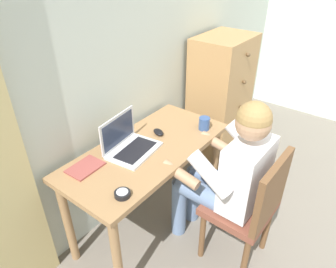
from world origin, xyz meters
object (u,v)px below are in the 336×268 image
object	(u,v)px
person_seated	(227,172)
coffee_mug	(204,123)
chair	(250,205)
desk_clock	(122,194)
notebook_pad	(85,167)
computer_mouse	(158,132)
desk	(148,162)
laptop	(129,144)
dresser	(220,101)

from	to	relation	value
person_seated	coffee_mug	bearing A→B (deg)	51.82
chair	desk_clock	world-z (taller)	chair
coffee_mug	person_seated	bearing A→B (deg)	-128.18
desk_clock	notebook_pad	xyz separation A→B (m)	(0.03, 0.35, -0.01)
person_seated	computer_mouse	size ratio (longest dim) A/B	12.08
notebook_pad	person_seated	bearing A→B (deg)	-52.36
desk	person_seated	world-z (taller)	person_seated
desk	notebook_pad	world-z (taller)	notebook_pad
person_seated	coffee_mug	xyz separation A→B (m)	(0.27, 0.35, 0.11)
person_seated	computer_mouse	distance (m)	0.58
notebook_pad	coffee_mug	size ratio (longest dim) A/B	1.75
laptop	notebook_pad	xyz separation A→B (m)	(-0.31, 0.08, -0.05)
desk_clock	chair	bearing A→B (deg)	-40.25
desk	person_seated	size ratio (longest dim) A/B	1.02
coffee_mug	chair	bearing A→B (deg)	-117.46
computer_mouse	laptop	bearing A→B (deg)	-163.12
chair	desk_clock	bearing A→B (deg)	139.75
coffee_mug	notebook_pad	bearing A→B (deg)	158.56
person_seated	laptop	world-z (taller)	person_seated
notebook_pad	chair	bearing A→B (deg)	-59.05
dresser	person_seated	xyz separation A→B (m)	(-1.00, -0.61, 0.06)
chair	coffee_mug	xyz separation A→B (m)	(0.28, 0.53, 0.29)
laptop	notebook_pad	world-z (taller)	laptop
laptop	coffee_mug	world-z (taller)	laptop
person_seated	computer_mouse	world-z (taller)	person_seated
notebook_pad	coffee_mug	xyz separation A→B (m)	(0.84, -0.33, 0.04)
desk	dresser	size ratio (longest dim) A/B	0.99
desk_clock	coffee_mug	distance (m)	0.88
laptop	computer_mouse	distance (m)	0.28
coffee_mug	desk_clock	bearing A→B (deg)	-178.59
chair	laptop	distance (m)	0.88
dresser	laptop	distance (m)	1.27
desk	desk_clock	world-z (taller)	desk_clock
notebook_pad	dresser	bearing A→B (deg)	-4.93
laptop	desk_clock	bearing A→B (deg)	-141.19
dresser	desk_clock	distance (m)	1.63
dresser	coffee_mug	bearing A→B (deg)	-160.20
dresser	desk_clock	size ratio (longest dim) A/B	13.75
dresser	laptop	bearing A→B (deg)	-179.62
chair	laptop	size ratio (longest dim) A/B	2.41
dresser	chair	distance (m)	1.28
chair	desk_clock	xyz separation A→B (m)	(-0.60, 0.51, 0.26)
desk	chair	bearing A→B (deg)	-76.33
computer_mouse	desk_clock	distance (m)	0.66
computer_mouse	desk_clock	bearing A→B (deg)	-135.50
desk	dresser	distance (m)	1.18
laptop	computer_mouse	size ratio (longest dim) A/B	3.70
laptop	coffee_mug	bearing A→B (deg)	-25.18
coffee_mug	desk	bearing A→B (deg)	158.96
desk	notebook_pad	bearing A→B (deg)	158.12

